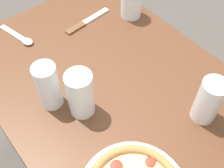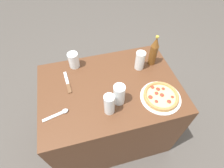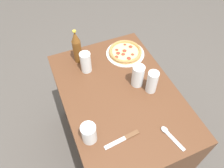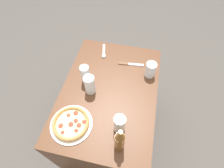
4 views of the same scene
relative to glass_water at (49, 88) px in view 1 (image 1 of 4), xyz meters
name	(u,v)px [view 1 (image 1 of 4)]	position (x,y,z in m)	size (l,w,h in m)	color
table	(111,136)	(-0.05, -0.19, -0.45)	(1.02, 0.71, 0.76)	#56331E
glass_water	(49,88)	(0.00, 0.00, 0.00)	(0.07, 0.07, 0.16)	white
glass_mango_juice	(208,103)	(-0.32, -0.32, 0.00)	(0.07, 0.07, 0.15)	white
glass_red_wine	(131,3)	(0.17, -0.47, -0.01)	(0.08, 0.08, 0.12)	white
glass_cola	(81,95)	(-0.08, -0.06, 0.00)	(0.08, 0.08, 0.15)	white
knife	(86,22)	(0.24, -0.30, -0.07)	(0.04, 0.21, 0.01)	brown
spoon	(22,38)	(0.31, -0.06, -0.06)	(0.17, 0.07, 0.02)	silver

